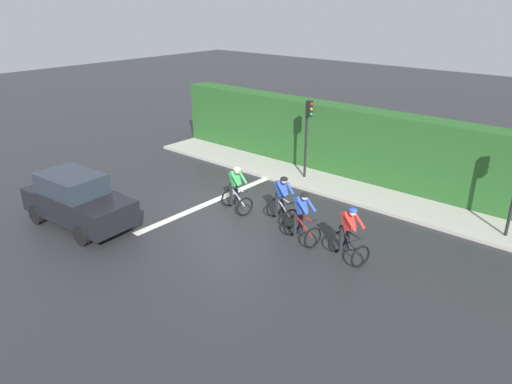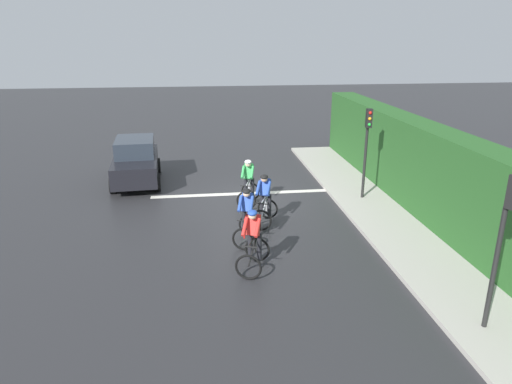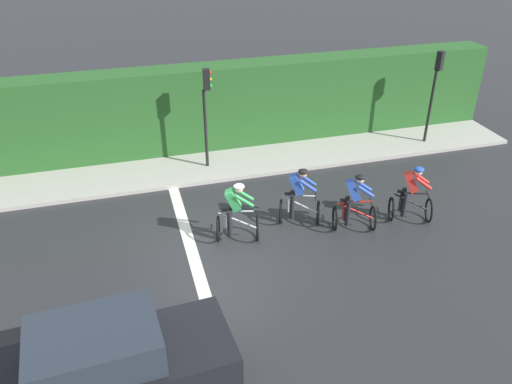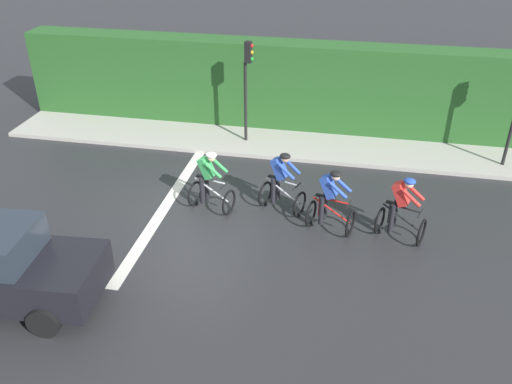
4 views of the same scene
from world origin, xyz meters
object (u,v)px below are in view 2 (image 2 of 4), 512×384
Objects in this scene: cyclist_lead at (253,241)px; cyclist_second at (247,216)px; car_black at (136,161)px; traffic_light_near_crossing at (367,141)px; traffic_light_far_junction at (505,232)px; cyclist_mid at (265,200)px; cyclist_fourth at (249,183)px.

cyclist_lead is 1.00× the size of cyclist_second.
traffic_light_near_crossing is at bearing 158.04° from car_black.
cyclist_lead is at bearing 45.64° from traffic_light_near_crossing.
cyclist_second is 6.70m from traffic_light_far_junction.
cyclist_mid is 0.50× the size of traffic_light_far_junction.
cyclist_lead is at bearing 76.40° from cyclist_mid.
car_black is 1.26× the size of traffic_light_far_junction.
cyclist_second is 0.50× the size of traffic_light_far_junction.
cyclist_lead is 5.62m from traffic_light_far_junction.
car_black is (4.24, -3.26, 0.08)m from cyclist_fourth.
cyclist_lead and cyclist_mid have the same top height.
cyclist_fourth is 9.05m from traffic_light_far_junction.
cyclist_mid is 1.00× the size of cyclist_fourth.
car_black reaches higher than cyclist_fourth.
cyclist_fourth is at bearing -1.65° from traffic_light_near_crossing.
car_black is (3.86, -6.37, 0.08)m from cyclist_second.
cyclist_lead is 6.66m from traffic_light_near_crossing.
cyclist_second is at bearing 33.43° from traffic_light_near_crossing.
car_black is at bearing -48.09° from cyclist_mid.
traffic_light_far_junction reaches higher than cyclist_mid.
cyclist_lead is 1.00× the size of cyclist_mid.
cyclist_mid is 1.84m from cyclist_fourth.
cyclist_lead is 0.39× the size of car_black.
traffic_light_far_junction is at bearing 125.98° from car_black.
cyclist_second is 3.13m from cyclist_fourth.
traffic_light_near_crossing reaches higher than cyclist_fourth.
car_black is 9.14m from traffic_light_near_crossing.
cyclist_lead and cyclist_fourth have the same top height.
traffic_light_near_crossing is (-4.53, -2.99, 1.43)m from cyclist_second.
cyclist_second and cyclist_fourth have the same top height.
cyclist_fourth is at bearing -80.22° from cyclist_mid.
cyclist_mid is at bearing -118.11° from cyclist_second.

